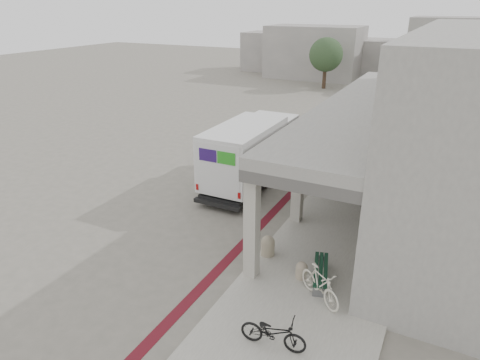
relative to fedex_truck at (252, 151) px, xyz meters
The scene contains 14 objects.
ground 3.76m from the fedex_truck, 71.73° to the right, with size 120.00×120.00×0.00m, color #69655A.
bike_lane_stripe 2.88m from the fedex_truck, 30.99° to the right, with size 0.35×40.00×0.01m, color #56111A.
sidewalk 6.21m from the fedex_truck, 32.61° to the right, with size 4.40×28.00×0.12m, color gray.
transit_building 8.21m from the fedex_truck, ahead, with size 7.60×17.00×7.00m.
distant_backdrop 32.71m from the fedex_truck, 93.11° to the left, with size 28.00×10.00×6.50m.
tree_left 25.12m from the fedex_truck, 99.02° to the left, with size 3.20×3.20×4.80m.
tree_mid 26.98m from the fedex_truck, 83.45° to the left, with size 3.20×3.20×4.80m.
fedex_truck is the anchor object (origin of this frame).
bench 8.08m from the fedex_truck, 49.91° to the right, with size 0.85×1.86×0.43m.
bollard_near 7.82m from the fedex_truck, 53.54° to the right, with size 0.36×0.36×0.53m.
bollard_far 6.44m from the fedex_truck, 59.99° to the right, with size 0.45×0.45×0.68m.
utility_cabinet 6.63m from the fedex_truck, 22.14° to the right, with size 0.40×0.54×0.89m, color slate.
bicycle_black 10.47m from the fedex_truck, 61.89° to the right, with size 0.57×1.63×0.86m, color black.
bicycle_cream 8.87m from the fedex_truck, 52.43° to the right, with size 0.48×1.68×1.01m, color silver.
Camera 1 is at (6.74, -13.44, 7.81)m, focal length 32.00 mm.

